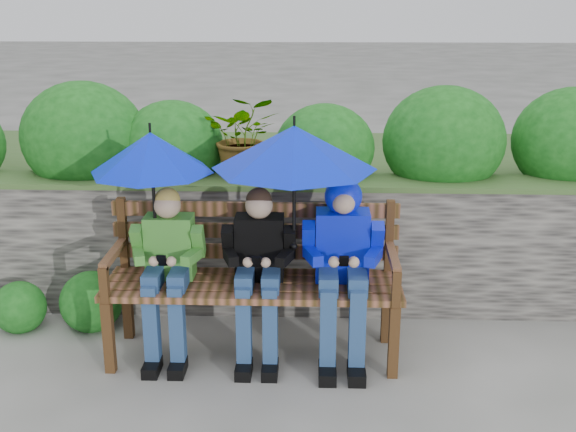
{
  "coord_description": "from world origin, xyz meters",
  "views": [
    {
      "loc": [
        0.16,
        -4.44,
        2.39
      ],
      "look_at": [
        0.0,
        0.1,
        0.95
      ],
      "focal_mm": 45.0,
      "sensor_mm": 36.0,
      "label": 1
    }
  ],
  "objects_px": {
    "park_bench": "(254,270)",
    "boy_middle": "(259,264)",
    "boy_left": "(168,264)",
    "boy_right": "(343,255)",
    "umbrella_left": "(151,153)",
    "umbrella_right": "(294,147)"
  },
  "relations": [
    {
      "from": "park_bench",
      "to": "umbrella_right",
      "type": "xyz_separation_m",
      "value": [
        0.27,
        -0.08,
        0.86
      ]
    },
    {
      "from": "boy_middle",
      "to": "umbrella_right",
      "type": "relative_size",
      "value": 1.11
    },
    {
      "from": "park_bench",
      "to": "boy_middle",
      "type": "height_order",
      "value": "boy_middle"
    },
    {
      "from": "boy_right",
      "to": "umbrella_left",
      "type": "distance_m",
      "value": 1.39
    },
    {
      "from": "boy_left",
      "to": "boy_middle",
      "type": "height_order",
      "value": "boy_middle"
    },
    {
      "from": "boy_middle",
      "to": "umbrella_right",
      "type": "height_order",
      "value": "umbrella_right"
    },
    {
      "from": "boy_middle",
      "to": "boy_right",
      "type": "relative_size",
      "value": 0.95
    },
    {
      "from": "boy_left",
      "to": "umbrella_left",
      "type": "height_order",
      "value": "umbrella_left"
    },
    {
      "from": "boy_left",
      "to": "umbrella_right",
      "type": "distance_m",
      "value": 1.14
    },
    {
      "from": "boy_right",
      "to": "umbrella_left",
      "type": "height_order",
      "value": "umbrella_left"
    },
    {
      "from": "park_bench",
      "to": "boy_left",
      "type": "relative_size",
      "value": 1.69
    },
    {
      "from": "boy_middle",
      "to": "umbrella_left",
      "type": "distance_m",
      "value": 1.0
    },
    {
      "from": "boy_right",
      "to": "boy_left",
      "type": "bearing_deg",
      "value": -179.7
    },
    {
      "from": "boy_middle",
      "to": "umbrella_left",
      "type": "height_order",
      "value": "umbrella_left"
    },
    {
      "from": "boy_left",
      "to": "boy_right",
      "type": "bearing_deg",
      "value": 0.3
    },
    {
      "from": "park_bench",
      "to": "boy_middle",
      "type": "xyz_separation_m",
      "value": [
        0.04,
        -0.09,
        0.08
      ]
    },
    {
      "from": "boy_left",
      "to": "boy_middle",
      "type": "xyz_separation_m",
      "value": [
        0.6,
        -0.0,
        0.0
      ]
    },
    {
      "from": "park_bench",
      "to": "boy_right",
      "type": "distance_m",
      "value": 0.61
    },
    {
      "from": "umbrella_left",
      "to": "umbrella_right",
      "type": "xyz_separation_m",
      "value": [
        0.91,
        -0.05,
        0.05
      ]
    },
    {
      "from": "boy_right",
      "to": "umbrella_right",
      "type": "distance_m",
      "value": 0.77
    },
    {
      "from": "boy_left",
      "to": "umbrella_left",
      "type": "relative_size",
      "value": 1.38
    },
    {
      "from": "umbrella_right",
      "to": "umbrella_left",
      "type": "bearing_deg",
      "value": 176.99
    }
  ]
}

